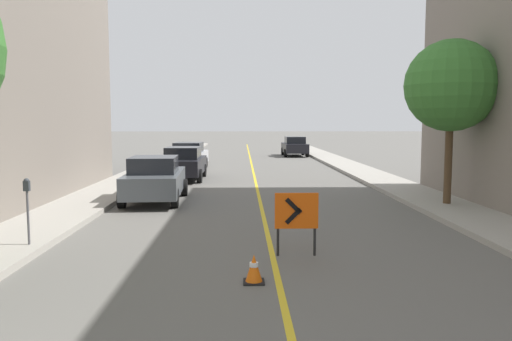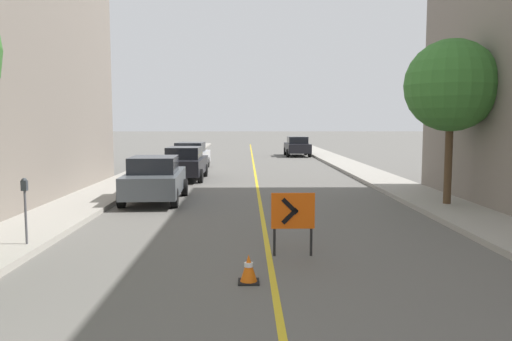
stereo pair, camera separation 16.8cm
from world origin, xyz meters
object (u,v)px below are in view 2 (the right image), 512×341
parked_car_curb_far (191,156)px  street_tree_right_near (451,86)px  parked_car_curb_near (155,179)px  parked_car_opposite_side (297,146)px  parking_meter_near_curb (25,198)px  arrow_barricade_primary (293,213)px  parked_car_curb_mid (185,163)px  traffic_cone_third (249,269)px

parked_car_curb_far → street_tree_right_near: size_ratio=0.84×
parked_car_curb_near → parked_car_opposite_side: size_ratio=1.01×
parked_car_curb_near → parking_meter_near_curb: 6.87m
arrow_barricade_primary → street_tree_right_near: (5.51, 5.64, 3.01)m
arrow_barricade_primary → parked_car_curb_far: 19.50m
parked_car_curb_far → street_tree_right_near: bearing=-51.4°
arrow_barricade_primary → parked_car_curb_far: bearing=102.0°
parking_meter_near_curb → parked_car_curb_mid: bearing=82.4°
arrow_barricade_primary → parked_car_curb_near: 8.30m
parked_car_opposite_side → parking_meter_near_curb: size_ratio=3.01×
parked_car_curb_near → parked_car_opposite_side: 24.27m
parked_car_curb_mid → parking_meter_near_curb: same height
parking_meter_near_curb → arrow_barricade_primary: bearing=-5.0°
traffic_cone_third → parked_car_curb_mid: size_ratio=0.12×
arrow_barricade_primary → parked_car_curb_far: size_ratio=0.30×
parked_car_curb_near → parking_meter_near_curb: (-1.55, -6.68, 0.36)m
street_tree_right_near → parked_car_curb_near: bearing=170.9°
street_tree_right_near → traffic_cone_third: bearing=-131.1°
arrow_barricade_primary → parked_car_curb_near: parked_car_curb_near is taller
traffic_cone_third → street_tree_right_near: street_tree_right_near is taller
arrow_barricade_primary → parked_car_opposite_side: size_ratio=0.31×
traffic_cone_third → parked_car_curb_near: 9.50m
arrow_barricade_primary → street_tree_right_near: 8.44m
traffic_cone_third → parked_car_curb_near: parked_car_curb_near is taller
traffic_cone_third → parked_car_opposite_side: parked_car_opposite_side is taller
parked_car_curb_mid → parked_car_opposite_side: 17.98m
arrow_barricade_primary → parked_car_curb_mid: bearing=105.4°
parked_car_curb_mid → parked_car_opposite_side: (7.09, 16.52, 0.00)m
parked_car_opposite_side → traffic_cone_third: bearing=-98.1°
arrow_barricade_primary → parking_meter_near_curb: parking_meter_near_curb is taller
arrow_barricade_primary → parked_car_opposite_side: 30.48m
arrow_barricade_primary → traffic_cone_third: bearing=-118.5°
parked_car_curb_far → parking_meter_near_curb: bearing=-92.0°
parked_car_opposite_side → street_tree_right_near: (2.34, -24.68, 3.11)m
parked_car_curb_near → parked_car_curb_mid: bearing=85.2°
parked_car_opposite_side → street_tree_right_near: 24.98m
parked_car_opposite_side → arrow_barricade_primary: bearing=-96.8°
arrow_barricade_primary → street_tree_right_near: bearing=45.2°
arrow_barricade_primary → parked_car_curb_mid: 14.34m
parked_car_curb_mid → arrow_barricade_primary: bearing=-72.9°
arrow_barricade_primary → parked_car_curb_near: bearing=119.6°
parked_car_curb_mid → parked_car_opposite_side: size_ratio=1.00×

